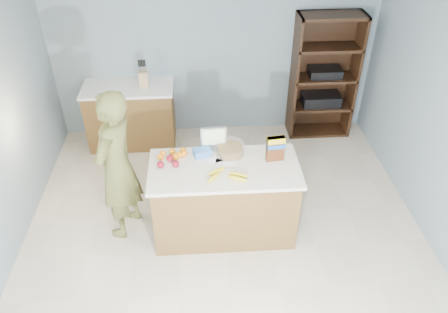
{
  "coord_description": "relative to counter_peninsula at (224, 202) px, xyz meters",
  "views": [
    {
      "loc": [
        -0.24,
        -3.25,
        3.63
      ],
      "look_at": [
        0.0,
        0.35,
        1.0
      ],
      "focal_mm": 35.0,
      "sensor_mm": 36.0,
      "label": 1
    }
  ],
  "objects": [
    {
      "name": "floor",
      "position": [
        0.0,
        -0.3,
        -0.42
      ],
      "size": [
        4.5,
        5.0,
        0.02
      ],
      "primitive_type": "cube",
      "color": "beige",
      "rests_on": "ground"
    },
    {
      "name": "salad_bowl",
      "position": [
        0.08,
        0.23,
        0.54
      ],
      "size": [
        0.3,
        0.3,
        0.13
      ],
      "color": "#267219",
      "rests_on": "counter_peninsula"
    },
    {
      "name": "knife_block",
      "position": [
        -0.96,
        1.87,
        0.6
      ],
      "size": [
        0.12,
        0.1,
        0.31
      ],
      "color": "tan",
      "rests_on": "back_cabinet"
    },
    {
      "name": "counter_peninsula",
      "position": [
        0.0,
        0.0,
        0.0
      ],
      "size": [
        1.56,
        0.76,
        0.9
      ],
      "color": "brown",
      "rests_on": "ground"
    },
    {
      "name": "apples",
      "position": [
        -0.57,
        0.07,
        0.52
      ],
      "size": [
        0.23,
        0.18,
        0.08
      ],
      "color": "maroon",
      "rests_on": "counter_peninsula"
    },
    {
      "name": "envelopes",
      "position": [
        -0.01,
        0.11,
        0.49
      ],
      "size": [
        0.32,
        0.22,
        0.0
      ],
      "color": "white",
      "rests_on": "counter_peninsula"
    },
    {
      "name": "walls",
      "position": [
        0.0,
        -0.3,
        1.24
      ],
      "size": [
        4.52,
        5.02,
        2.51
      ],
      "color": "gray",
      "rests_on": "ground"
    },
    {
      "name": "back_cabinet",
      "position": [
        -1.2,
        1.9,
        0.04
      ],
      "size": [
        1.24,
        0.62,
        0.9
      ],
      "color": "brown",
      "rests_on": "ground"
    },
    {
      "name": "shelving_unit",
      "position": [
        1.55,
        2.05,
        0.45
      ],
      "size": [
        0.9,
        0.4,
        1.8
      ],
      "color": "black",
      "rests_on": "ground"
    },
    {
      "name": "bananas",
      "position": [
        0.01,
        -0.17,
        0.51
      ],
      "size": [
        0.43,
        0.27,
        0.05
      ],
      "color": "yellow",
      "rests_on": "counter_peninsula"
    },
    {
      "name": "blue_carton",
      "position": [
        -0.22,
        0.22,
        0.52
      ],
      "size": [
        0.21,
        0.17,
        0.08
      ],
      "primitive_type": "cube",
      "rotation": [
        0.0,
        0.0,
        0.29
      ],
      "color": "blue",
      "rests_on": "counter_peninsula"
    },
    {
      "name": "oranges",
      "position": [
        -0.52,
        0.22,
        0.52
      ],
      "size": [
        0.32,
        0.19,
        0.07
      ],
      "color": "orange",
      "rests_on": "counter_peninsula"
    },
    {
      "name": "cereal_box",
      "position": [
        0.54,
        0.1,
        0.65
      ],
      "size": [
        0.19,
        0.09,
        0.28
      ],
      "color": "#592B14",
      "rests_on": "counter_peninsula"
    },
    {
      "name": "person",
      "position": [
        -1.11,
        0.13,
        0.45
      ],
      "size": [
        0.61,
        0.74,
        1.73
      ],
      "primitive_type": "imported",
      "rotation": [
        0.0,
        0.0,
        -1.94
      ],
      "color": "brown",
      "rests_on": "ground"
    },
    {
      "name": "tv",
      "position": [
        -0.09,
        0.32,
        0.64
      ],
      "size": [
        0.28,
        0.12,
        0.28
      ],
      "color": "silver",
      "rests_on": "counter_peninsula"
    }
  ]
}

